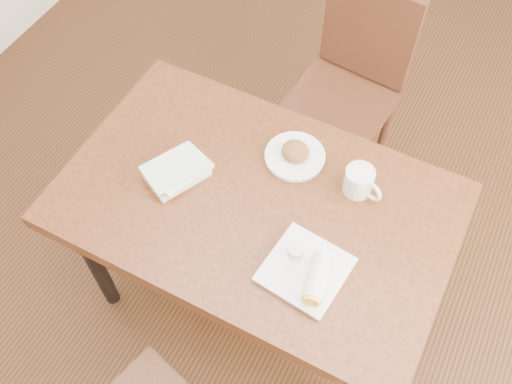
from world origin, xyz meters
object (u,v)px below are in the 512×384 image
at_px(coffee_mug, 360,181).
at_px(book_stack, 177,171).
at_px(chair_far, 351,79).
at_px(plate_scone, 295,155).
at_px(table, 256,213).
at_px(plate_burrito, 309,272).

xyz_separation_m(coffee_mug, book_stack, (-0.56, -0.22, -0.02)).
xyz_separation_m(chair_far, plate_scone, (0.02, -0.63, 0.22)).
bearing_deg(table, coffee_mug, 34.41).
bearing_deg(plate_scone, chair_far, 91.97).
height_order(plate_burrito, book_stack, plate_burrito).
bearing_deg(book_stack, plate_burrito, -13.96).
xyz_separation_m(plate_scone, coffee_mug, (0.24, -0.02, 0.03)).
distance_m(chair_far, book_stack, 0.96).
bearing_deg(plate_scone, book_stack, -142.29).
relative_size(plate_scone, book_stack, 0.87).
height_order(plate_scone, book_stack, plate_scone).
relative_size(plate_scone, coffee_mug, 1.49).
relative_size(plate_scone, plate_burrito, 0.81).
bearing_deg(chair_far, plate_burrito, -76.42).
distance_m(plate_scone, plate_burrito, 0.44).
distance_m(table, plate_scone, 0.24).
distance_m(table, coffee_mug, 0.36).
height_order(plate_scone, coffee_mug, coffee_mug).
relative_size(chair_far, plate_burrito, 3.71).
distance_m(chair_far, plate_burrito, 1.07).
bearing_deg(chair_far, table, -91.15).
xyz_separation_m(plate_scone, plate_burrito, (0.22, -0.38, 0.00)).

